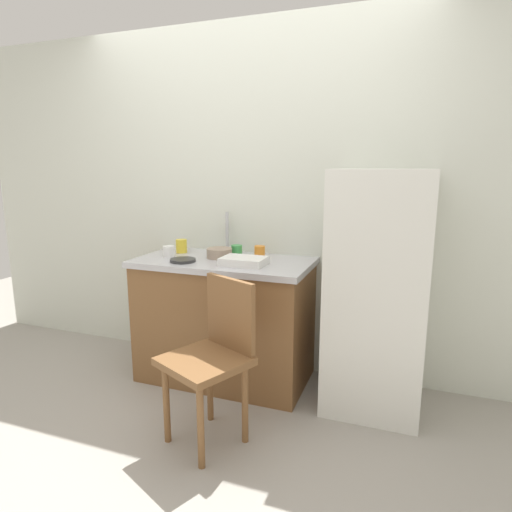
{
  "coord_description": "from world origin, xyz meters",
  "views": [
    {
      "loc": [
        1.14,
        -1.99,
        1.48
      ],
      "look_at": [
        0.19,
        0.6,
        0.91
      ],
      "focal_mm": 30.46,
      "sensor_mm": 36.0,
      "label": 1
    }
  ],
  "objects_px": {
    "terracotta_bowl": "(219,253)",
    "cup_green": "(237,250)",
    "hotplate": "(183,260)",
    "cup_orange": "(260,251)",
    "cup_yellow": "(181,246)",
    "cup_white": "(169,251)",
    "refrigerator": "(377,291)",
    "dish_tray": "(244,261)",
    "chair": "(213,353)"
  },
  "relations": [
    {
      "from": "dish_tray",
      "to": "hotplate",
      "type": "relative_size",
      "value": 1.65
    },
    {
      "from": "chair",
      "to": "cup_white",
      "type": "distance_m",
      "value": 0.98
    },
    {
      "from": "chair",
      "to": "cup_orange",
      "type": "height_order",
      "value": "cup_orange"
    },
    {
      "from": "refrigerator",
      "to": "cup_orange",
      "type": "distance_m",
      "value": 0.85
    },
    {
      "from": "chair",
      "to": "cup_white",
      "type": "relative_size",
      "value": 10.9
    },
    {
      "from": "refrigerator",
      "to": "hotplate",
      "type": "height_order",
      "value": "refrigerator"
    },
    {
      "from": "refrigerator",
      "to": "cup_white",
      "type": "relative_size",
      "value": 17.96
    },
    {
      "from": "chair",
      "to": "dish_tray",
      "type": "distance_m",
      "value": 0.68
    },
    {
      "from": "terracotta_bowl",
      "to": "cup_green",
      "type": "relative_size",
      "value": 2.23
    },
    {
      "from": "cup_yellow",
      "to": "cup_white",
      "type": "xyz_separation_m",
      "value": [
        -0.01,
        -0.15,
        -0.01
      ]
    },
    {
      "from": "cup_white",
      "to": "refrigerator",
      "type": "bearing_deg",
      "value": 1.94
    },
    {
      "from": "cup_yellow",
      "to": "cup_green",
      "type": "xyz_separation_m",
      "value": [
        0.42,
        0.05,
        -0.01
      ]
    },
    {
      "from": "chair",
      "to": "dish_tray",
      "type": "bearing_deg",
      "value": 119.72
    },
    {
      "from": "refrigerator",
      "to": "cup_green",
      "type": "xyz_separation_m",
      "value": [
        -0.99,
        0.15,
        0.16
      ]
    },
    {
      "from": "hotplate",
      "to": "cup_white",
      "type": "height_order",
      "value": "cup_white"
    },
    {
      "from": "cup_yellow",
      "to": "cup_orange",
      "type": "height_order",
      "value": "cup_yellow"
    },
    {
      "from": "terracotta_bowl",
      "to": "cup_white",
      "type": "relative_size",
      "value": 2.14
    },
    {
      "from": "dish_tray",
      "to": "cup_green",
      "type": "distance_m",
      "value": 0.31
    },
    {
      "from": "refrigerator",
      "to": "cup_white",
      "type": "height_order",
      "value": "refrigerator"
    },
    {
      "from": "hotplate",
      "to": "cup_yellow",
      "type": "distance_m",
      "value": 0.32
    },
    {
      "from": "refrigerator",
      "to": "dish_tray",
      "type": "distance_m",
      "value": 0.85
    },
    {
      "from": "refrigerator",
      "to": "cup_yellow",
      "type": "bearing_deg",
      "value": 175.75
    },
    {
      "from": "hotplate",
      "to": "cup_orange",
      "type": "relative_size",
      "value": 2.23
    },
    {
      "from": "refrigerator",
      "to": "terracotta_bowl",
      "type": "bearing_deg",
      "value": 178.3
    },
    {
      "from": "hotplate",
      "to": "cup_orange",
      "type": "distance_m",
      "value": 0.54
    },
    {
      "from": "terracotta_bowl",
      "to": "refrigerator",
      "type": "bearing_deg",
      "value": -1.7
    },
    {
      "from": "chair",
      "to": "hotplate",
      "type": "xyz_separation_m",
      "value": [
        -0.46,
        0.51,
        0.37
      ]
    },
    {
      "from": "cup_orange",
      "to": "cup_green",
      "type": "xyz_separation_m",
      "value": [
        -0.17,
        -0.02,
        -0.0
      ]
    },
    {
      "from": "refrigerator",
      "to": "dish_tray",
      "type": "relative_size",
      "value": 5.24
    },
    {
      "from": "cup_yellow",
      "to": "cup_white",
      "type": "height_order",
      "value": "cup_yellow"
    },
    {
      "from": "refrigerator",
      "to": "cup_green",
      "type": "height_order",
      "value": "refrigerator"
    },
    {
      "from": "refrigerator",
      "to": "dish_tray",
      "type": "bearing_deg",
      "value": -171.86
    },
    {
      "from": "terracotta_bowl",
      "to": "cup_orange",
      "type": "bearing_deg",
      "value": 28.44
    },
    {
      "from": "refrigerator",
      "to": "cup_yellow",
      "type": "distance_m",
      "value": 1.42
    },
    {
      "from": "hotplate",
      "to": "refrigerator",
      "type": "bearing_deg",
      "value": 7.79
    },
    {
      "from": "hotplate",
      "to": "cup_white",
      "type": "xyz_separation_m",
      "value": [
        -0.18,
        0.12,
        0.03
      ]
    },
    {
      "from": "chair",
      "to": "dish_tray",
      "type": "xyz_separation_m",
      "value": [
        -0.05,
        0.56,
        0.39
      ]
    },
    {
      "from": "chair",
      "to": "cup_white",
      "type": "bearing_deg",
      "value": 160.45
    },
    {
      "from": "hotplate",
      "to": "cup_yellow",
      "type": "height_order",
      "value": "cup_yellow"
    },
    {
      "from": "hotplate",
      "to": "cup_yellow",
      "type": "relative_size",
      "value": 1.75
    },
    {
      "from": "cup_yellow",
      "to": "cup_orange",
      "type": "relative_size",
      "value": 1.28
    },
    {
      "from": "dish_tray",
      "to": "hotplate",
      "type": "bearing_deg",
      "value": -172.91
    },
    {
      "from": "refrigerator",
      "to": "cup_green",
      "type": "bearing_deg",
      "value": 171.34
    },
    {
      "from": "cup_yellow",
      "to": "cup_green",
      "type": "height_order",
      "value": "cup_yellow"
    },
    {
      "from": "dish_tray",
      "to": "cup_white",
      "type": "xyz_separation_m",
      "value": [
        -0.59,
        0.07,
        0.01
      ]
    },
    {
      "from": "dish_tray",
      "to": "hotplate",
      "type": "distance_m",
      "value": 0.42
    },
    {
      "from": "refrigerator",
      "to": "dish_tray",
      "type": "xyz_separation_m",
      "value": [
        -0.83,
        -0.12,
        0.15
      ]
    },
    {
      "from": "hotplate",
      "to": "cup_white",
      "type": "distance_m",
      "value": 0.22
    },
    {
      "from": "chair",
      "to": "hotplate",
      "type": "relative_size",
      "value": 5.24
    },
    {
      "from": "refrigerator",
      "to": "cup_yellow",
      "type": "xyz_separation_m",
      "value": [
        -1.41,
        0.1,
        0.18
      ]
    }
  ]
}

